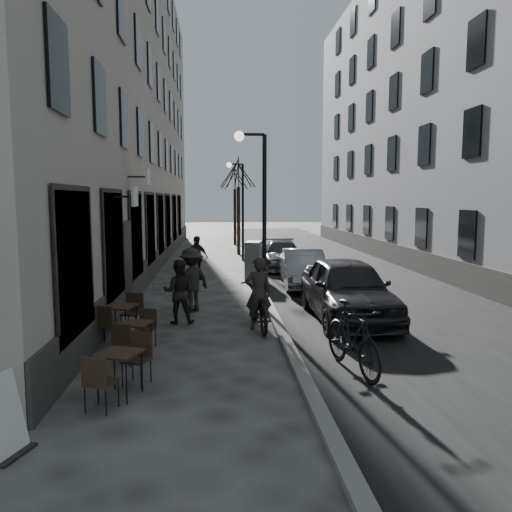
{
  "coord_description": "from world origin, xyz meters",
  "views": [
    {
      "loc": [
        -1.3,
        -7.92,
        3.26
      ],
      "look_at": [
        -0.34,
        4.62,
        1.8
      ],
      "focal_mm": 35.0,
      "sensor_mm": 36.0,
      "label": 1
    }
  ],
  "objects": [
    {
      "name": "streetlamp_far",
      "position": [
        -0.17,
        18.0,
        3.16
      ],
      "size": [
        0.9,
        0.28,
        5.09
      ],
      "color": "black",
      "rests_on": "ground"
    },
    {
      "name": "tree_far",
      "position": [
        -0.1,
        27.0,
        4.66
      ],
      "size": [
        2.4,
        2.4,
        5.7
      ],
      "color": "black",
      "rests_on": "ground"
    },
    {
      "name": "kerb",
      "position": [
        0.2,
        16.0,
        0.06
      ],
      "size": [
        0.25,
        60.0,
        0.12
      ],
      "primitive_type": "cube",
      "color": "slate",
      "rests_on": "ground"
    },
    {
      "name": "bistro_set_c",
      "position": [
        -3.58,
        3.58,
        0.49
      ],
      "size": [
        0.89,
        1.65,
        0.94
      ],
      "rotation": [
        0.0,
        0.0,
        -0.3
      ],
      "color": "#311F15",
      "rests_on": "ground"
    },
    {
      "name": "bicycle",
      "position": [
        -0.31,
        4.25,
        0.56
      ],
      "size": [
        0.92,
        2.18,
        1.11
      ],
      "primitive_type": "imported",
      "rotation": [
        0.0,
        0.0,
        3.23
      ],
      "color": "black",
      "rests_on": "ground"
    },
    {
      "name": "building_left",
      "position": [
        -6.0,
        16.5,
        8.0
      ],
      "size": [
        4.0,
        35.0,
        16.0
      ],
      "primitive_type": "cube",
      "color": "#A39989",
      "rests_on": "ground"
    },
    {
      "name": "road",
      "position": [
        3.85,
        16.0,
        0.0
      ],
      "size": [
        7.3,
        60.0,
        0.0
      ],
      "primitive_type": "cube",
      "color": "black",
      "rests_on": "ground"
    },
    {
      "name": "moped",
      "position": [
        1.2,
        1.02,
        0.66
      ],
      "size": [
        1.02,
        2.27,
        1.32
      ],
      "primitive_type": "imported",
      "rotation": [
        0.0,
        0.0,
        0.19
      ],
      "color": "black",
      "rests_on": "ground"
    },
    {
      "name": "ground",
      "position": [
        0.0,
        0.0,
        0.0
      ],
      "size": [
        120.0,
        120.0,
        0.0
      ],
      "primitive_type": "plane",
      "color": "#3A3734",
      "rests_on": "ground"
    },
    {
      "name": "pedestrian_mid",
      "position": [
        -2.08,
        6.33,
        0.93
      ],
      "size": [
        1.35,
        1.31,
        1.85
      ],
      "primitive_type": "imported",
      "rotation": [
        0.0,
        0.0,
        3.88
      ],
      "color": "#272422",
      "rests_on": "ground"
    },
    {
      "name": "car_near",
      "position": [
        2.16,
        5.07,
        0.84
      ],
      "size": [
        1.99,
        4.92,
        1.67
      ],
      "primitive_type": "imported",
      "rotation": [
        0.0,
        0.0,
        0.0
      ],
      "color": "black",
      "rests_on": "ground"
    },
    {
      "name": "bistro_set_b",
      "position": [
        -3.02,
        2.3,
        0.43
      ],
      "size": [
        0.73,
        1.48,
        0.84
      ],
      "rotation": [
        0.0,
        0.0,
        -0.24
      ],
      "color": "#311F15",
      "rests_on": "ground"
    },
    {
      "name": "car_mid",
      "position": [
        1.83,
        10.11,
        0.69
      ],
      "size": [
        1.71,
        4.26,
        1.38
      ],
      "primitive_type": "imported",
      "rotation": [
        0.0,
        0.0,
        -0.06
      ],
      "color": "#9A9DA2",
      "rests_on": "ground"
    },
    {
      "name": "streetlamp_near",
      "position": [
        -0.17,
        6.0,
        3.16
      ],
      "size": [
        0.9,
        0.28,
        5.09
      ],
      "color": "black",
      "rests_on": "ground"
    },
    {
      "name": "car_far",
      "position": [
        1.66,
        14.92,
        0.64
      ],
      "size": [
        2.04,
        4.53,
        1.29
      ],
      "primitive_type": "imported",
      "rotation": [
        0.0,
        0.0,
        -0.05
      ],
      "color": "#32323B",
      "rests_on": "ground"
    },
    {
      "name": "tree_near",
      "position": [
        -0.1,
        21.0,
        4.66
      ],
      "size": [
        2.4,
        2.4,
        5.7
      ],
      "color": "black",
      "rests_on": "ground"
    },
    {
      "name": "building_right",
      "position": [
        9.5,
        16.5,
        8.0
      ],
      "size": [
        4.0,
        35.0,
        16.0
      ],
      "primitive_type": "cube",
      "color": "gray",
      "rests_on": "ground"
    },
    {
      "name": "pedestrian_near",
      "position": [
        -2.34,
        5.0,
        0.84
      ],
      "size": [
        0.82,
        0.64,
        1.68
      ],
      "primitive_type": "imported",
      "rotation": [
        0.0,
        0.0,
        3.13
      ],
      "color": "black",
      "rests_on": "ground"
    },
    {
      "name": "pedestrian_far",
      "position": [
        -2.17,
        11.99,
        0.89
      ],
      "size": [
        1.11,
        0.92,
        1.77
      ],
      "primitive_type": "imported",
      "rotation": [
        0.0,
        0.0,
        0.56
      ],
      "color": "black",
      "rests_on": "ground"
    },
    {
      "name": "utility_cabinet",
      "position": [
        0.1,
        11.67,
        0.78
      ],
      "size": [
        0.78,
        1.14,
        1.56
      ],
      "primitive_type": "cube",
      "rotation": [
        0.0,
        0.0,
        -0.21
      ],
      "color": "slate",
      "rests_on": "ground"
    },
    {
      "name": "sign_board",
      "position": [
        -4.01,
        -1.68,
        0.42
      ],
      "size": [
        0.54,
        0.67,
        1.05
      ],
      "rotation": [
        0.0,
        0.0,
        -0.33
      ],
      "color": "black",
      "rests_on": "ground"
    },
    {
      "name": "cyclist_rider",
      "position": [
        -0.31,
        4.25,
        0.91
      ],
      "size": [
        0.7,
        0.49,
        1.82
      ],
      "primitive_type": "imported",
      "rotation": [
        0.0,
        0.0,
        3.23
      ],
      "color": "#292723",
      "rests_on": "ground"
    },
    {
      "name": "bistro_set_a",
      "position": [
        -2.93,
        0.14,
        0.46
      ],
      "size": [
        0.9,
        1.57,
        0.9
      ],
      "rotation": [
        0.0,
        0.0,
        -0.34
      ],
      "color": "#311F15",
      "rests_on": "ground"
    }
  ]
}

